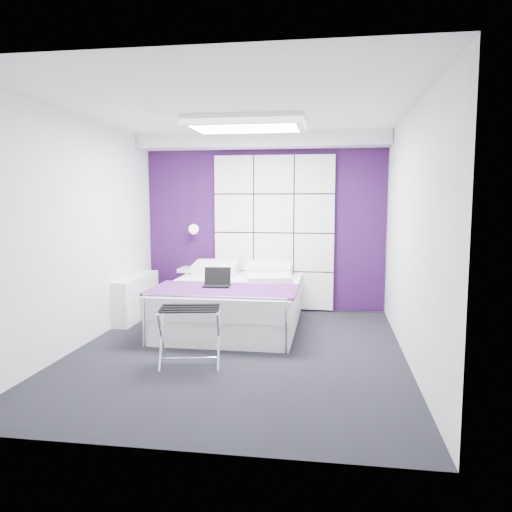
% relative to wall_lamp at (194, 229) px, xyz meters
% --- Properties ---
extents(floor, '(4.40, 4.40, 0.00)m').
position_rel_wall_lamp_xyz_m(floor, '(1.05, -2.06, -1.22)').
color(floor, black).
rests_on(floor, ground).
extents(ceiling, '(4.40, 4.40, 0.00)m').
position_rel_wall_lamp_xyz_m(ceiling, '(1.05, -2.06, 1.38)').
color(ceiling, white).
rests_on(ceiling, wall_back).
extents(wall_back, '(3.60, 0.00, 3.60)m').
position_rel_wall_lamp_xyz_m(wall_back, '(1.05, 0.14, 0.08)').
color(wall_back, silver).
rests_on(wall_back, floor).
extents(wall_left, '(0.00, 4.40, 4.40)m').
position_rel_wall_lamp_xyz_m(wall_left, '(-0.75, -2.06, 0.08)').
color(wall_left, silver).
rests_on(wall_left, floor).
extents(wall_right, '(0.00, 4.40, 4.40)m').
position_rel_wall_lamp_xyz_m(wall_right, '(2.85, -2.06, 0.08)').
color(wall_right, silver).
rests_on(wall_right, floor).
extents(accent_wall, '(3.58, 0.02, 2.58)m').
position_rel_wall_lamp_xyz_m(accent_wall, '(1.05, 0.13, 0.08)').
color(accent_wall, '#2F0F41').
rests_on(accent_wall, wall_back).
extents(soffit, '(3.58, 0.50, 0.20)m').
position_rel_wall_lamp_xyz_m(soffit, '(1.05, -0.11, 1.28)').
color(soffit, white).
rests_on(soffit, wall_back).
extents(headboard, '(1.80, 0.08, 2.30)m').
position_rel_wall_lamp_xyz_m(headboard, '(1.20, 0.08, -0.05)').
color(headboard, white).
rests_on(headboard, wall_back).
extents(skylight, '(1.36, 0.86, 0.12)m').
position_rel_wall_lamp_xyz_m(skylight, '(1.05, -1.46, 1.33)').
color(skylight, white).
rests_on(skylight, ceiling).
extents(wall_lamp, '(0.15, 0.15, 0.15)m').
position_rel_wall_lamp_xyz_m(wall_lamp, '(0.00, 0.00, 0.00)').
color(wall_lamp, white).
rests_on(wall_lamp, wall_back).
extents(radiator, '(0.22, 1.20, 0.60)m').
position_rel_wall_lamp_xyz_m(radiator, '(-0.64, -0.76, -0.92)').
color(radiator, white).
rests_on(radiator, floor).
extents(bed, '(1.76, 2.13, 0.74)m').
position_rel_wall_lamp_xyz_m(bed, '(0.78, -0.98, -0.90)').
color(bed, white).
rests_on(bed, floor).
extents(nightstand, '(0.50, 0.39, 0.06)m').
position_rel_wall_lamp_xyz_m(nightstand, '(0.04, -0.04, -0.61)').
color(nightstand, white).
rests_on(nightstand, wall_back).
extents(luggage_rack, '(0.59, 0.44, 0.58)m').
position_rel_wall_lamp_xyz_m(luggage_rack, '(0.65, -2.54, -0.93)').
color(luggage_rack, silver).
rests_on(luggage_rack, floor).
extents(laptop, '(0.32, 0.23, 0.23)m').
position_rel_wall_lamp_xyz_m(laptop, '(0.67, -1.37, -0.56)').
color(laptop, black).
rests_on(laptop, bed).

